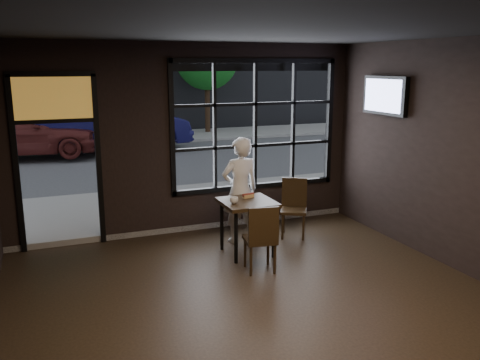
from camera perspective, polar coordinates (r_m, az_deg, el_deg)
name	(u,v)px	position (r m, az deg, el deg)	size (l,w,h in m)	color
floor	(279,324)	(5.94, 4.39, -15.79)	(6.00, 7.00, 0.02)	black
ceiling	(284,25)	(5.23, 5.01, 16.91)	(6.00, 7.00, 0.02)	black
window_frame	(255,125)	(8.96, 1.71, 6.20)	(3.06, 0.12, 2.28)	black
stained_transom	(53,98)	(8.19, -20.25, 8.66)	(1.20, 0.06, 0.70)	orange
street_asphalt	(85,119)	(28.91, -17.00, 6.60)	(60.00, 41.00, 0.04)	#545456
cafe_table	(247,227)	(7.75, 0.82, -5.31)	(0.78, 0.78, 0.84)	black
chair_near	(260,237)	(7.11, 2.25, -6.45)	(0.42, 0.42, 0.97)	black
chair_window	(294,209)	(8.53, 6.05, -3.22)	(0.42, 0.42, 0.97)	black
man	(240,190)	(8.15, 0.02, -1.16)	(0.63, 0.41, 1.73)	silver
hotdog	(248,196)	(7.80, 0.93, -1.78)	(0.20, 0.08, 0.06)	tan
cup	(234,200)	(7.48, -0.68, -2.28)	(0.12, 0.12, 0.10)	silver
tv	(385,95)	(8.66, 15.97, 9.11)	(0.12, 1.06, 0.62)	black
navy_car	(113,125)	(17.10, -14.02, 6.00)	(1.72, 4.94, 1.63)	#100F3E
maroon_car	(21,131)	(16.73, -23.40, 5.04)	(1.83, 4.54, 1.55)	#5B1E1C
tree_left	(45,51)	(19.46, -21.03, 13.36)	(2.74, 2.74, 4.68)	#332114
tree_right	(207,59)	(21.18, -3.75, 13.45)	(2.56, 2.56, 4.37)	#332114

